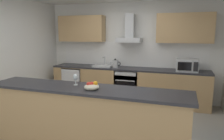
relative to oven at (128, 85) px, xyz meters
name	(u,v)px	position (x,y,z in m)	size (l,w,h in m)	color
ground	(106,127)	(-0.03, -1.63, -0.47)	(5.63, 4.95, 0.02)	gray
wall_back	(131,51)	(-0.03, 0.41, 0.84)	(5.63, 0.12, 2.60)	white
wall_left	(3,56)	(-2.40, -1.63, 0.84)	(0.12, 4.95, 2.60)	white
backsplash_tile	(130,54)	(-0.03, 0.33, 0.77)	(3.93, 0.02, 0.66)	white
counter_back	(127,85)	(-0.03, 0.03, -0.01)	(4.07, 0.60, 0.90)	tan
counter_island	(85,118)	(-0.08, -2.42, 0.04)	(3.19, 0.64, 0.98)	tan
upper_cabinets	(129,28)	(-0.03, 0.18, 1.45)	(4.02, 0.32, 0.70)	tan
oven	(128,85)	(0.00, 0.00, 0.00)	(0.60, 0.62, 0.80)	slate
refrigerator	(76,82)	(-1.53, 0.00, -0.03)	(0.58, 0.60, 0.85)	white
microwave	(187,65)	(1.44, -0.03, 0.59)	(0.50, 0.38, 0.30)	#B7BABC
sink	(103,66)	(-0.69, 0.01, 0.47)	(0.50, 0.40, 0.26)	silver
kettle	(115,64)	(-0.33, -0.03, 0.55)	(0.29, 0.15, 0.24)	#B7BABC
range_hood	(130,33)	(0.00, 0.13, 1.33)	(0.62, 0.45, 0.72)	#B7BABC
wine_glass	(75,77)	(-0.28, -2.32, 0.65)	(0.08, 0.08, 0.18)	silver
fruit_bowl	(92,86)	(0.07, -2.48, 0.57)	(0.22, 0.22, 0.13)	beige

